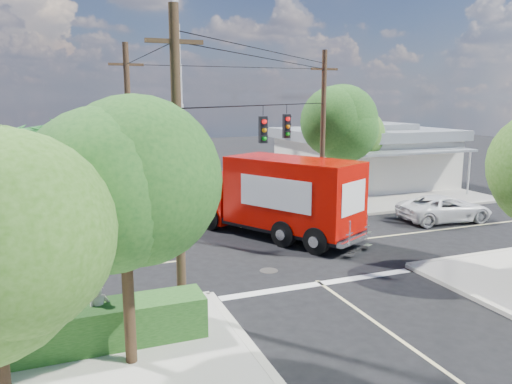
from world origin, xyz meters
TOP-DOWN VIEW (x-y plane):
  - ground at (0.00, 0.00)m, footprint 120.00×120.00m
  - sidewalk_ne at (10.88, 10.88)m, footprint 14.12×14.12m
  - sidewalk_nw at (-10.88, 10.88)m, footprint 14.12×14.12m
  - road_markings at (0.00, -1.47)m, footprint 32.00×32.00m
  - building_ne at (12.50, 11.97)m, footprint 11.80×10.20m
  - radio_tower at (0.50, 20.00)m, footprint 0.80×0.80m
  - tree_sw_front at (-6.99, -7.54)m, footprint 3.88×3.78m
  - tree_ne_front at (7.21, 6.76)m, footprint 4.21×4.14m
  - tree_ne_back at (9.81, 8.96)m, footprint 3.77×3.66m
  - palm_nw_front at (-7.50, 7.50)m, footprint 3.01×3.08m
  - palm_nw_back at (-9.50, 9.00)m, footprint 3.01×3.08m
  - utility_poles at (-1.58, 1.60)m, footprint 12.00×10.68m
  - picket_fence at (-7.80, -5.60)m, footprint 5.94×0.06m
  - hedge_sw at (-8.00, -6.40)m, footprint 6.20×1.20m
  - vending_boxes at (6.50, 6.20)m, footprint 1.90×0.50m
  - delivery_truck at (1.11, 1.91)m, footprint 6.41×8.84m
  - parked_car at (10.54, 1.36)m, footprint 5.19×2.77m
  - pedestrian at (-7.63, -6.33)m, footprint 0.70×0.57m

SIDE VIEW (x-z plane):
  - ground at x=0.00m, z-range 0.00..0.00m
  - road_markings at x=0.00m, z-range 0.00..0.01m
  - sidewalk_ne at x=10.88m, z-range 0.00..0.14m
  - sidewalk_nw at x=-10.88m, z-range 0.00..0.14m
  - picket_fence at x=-7.80m, z-range 0.18..1.18m
  - hedge_sw at x=-8.00m, z-range 0.14..1.24m
  - vending_boxes at x=6.50m, z-range 0.14..1.24m
  - parked_car at x=10.54m, z-range 0.00..1.39m
  - pedestrian at x=-7.63m, z-range 0.14..1.80m
  - delivery_truck at x=1.11m, z-range 0.03..3.79m
  - building_ne at x=12.50m, z-range 0.07..4.57m
  - tree_ne_back at x=9.81m, z-range 1.27..7.10m
  - tree_sw_front at x=-6.99m, z-range 1.32..7.35m
  - palm_nw_back at x=-9.50m, z-range 2.08..7.27m
  - utility_poles at x=-1.58m, z-range 0.17..9.17m
  - tree_ne_front at x=7.21m, z-range 1.44..8.09m
  - palm_nw_front at x=-7.50m, z-range 2.25..7.84m
  - radio_tower at x=0.50m, z-range -2.86..14.14m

